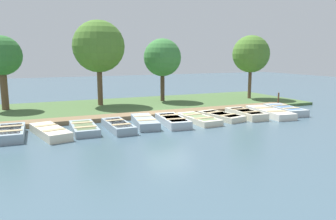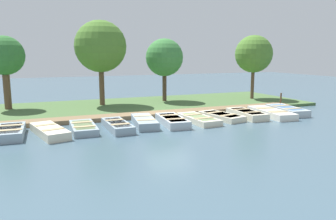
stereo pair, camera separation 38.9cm
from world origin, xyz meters
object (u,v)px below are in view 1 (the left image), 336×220
park_tree_left (99,47)px  rowboat_5 (173,121)px  rowboat_4 (145,122)px  rowboat_10 (285,110)px  rowboat_8 (246,114)px  park_tree_right (251,54)px  rowboat_9 (270,112)px  park_tree_far_left (1,57)px  rowboat_7 (221,116)px  mooring_post_far (278,99)px  rowboat_0 (10,133)px  rowboat_1 (50,132)px  rowboat_3 (118,126)px  rowboat_6 (198,119)px  rowboat_2 (84,128)px

park_tree_left → rowboat_5: bearing=17.9°
rowboat_4 → rowboat_10: size_ratio=0.96×
rowboat_8 → park_tree_right: (-5.75, 4.62, 3.48)m
rowboat_4 → rowboat_9: 7.94m
park_tree_far_left → park_tree_left: park_tree_left is taller
rowboat_5 → rowboat_8: same height
rowboat_7 → rowboat_10: size_ratio=0.93×
rowboat_10 → park_tree_right: bearing=172.9°
park_tree_far_left → park_tree_right: park_tree_right is taller
rowboat_10 → rowboat_7: bearing=-82.5°
mooring_post_far → rowboat_9: bearing=-49.2°
rowboat_0 → rowboat_1: rowboat_0 is taller
rowboat_3 → rowboat_6: size_ratio=0.94×
park_tree_left → park_tree_right: 11.81m
rowboat_8 → rowboat_10: (-0.10, 3.08, 0.01)m
rowboat_1 → rowboat_3: size_ratio=1.12×
park_tree_left → rowboat_6: bearing=29.0°
rowboat_4 → park_tree_left: 7.90m
rowboat_10 → rowboat_1: bearing=-80.8°
rowboat_5 → rowboat_2: bearing=-87.3°
rowboat_2 → rowboat_7: 7.77m
rowboat_7 → mooring_post_far: bearing=97.4°
rowboat_9 → rowboat_1: bearing=-83.4°
rowboat_10 → park_tree_left: bearing=-115.7°
rowboat_10 → park_tree_left: park_tree_left is taller
rowboat_4 → rowboat_1: bearing=-77.7°
rowboat_3 → rowboat_6: bearing=90.0°
rowboat_1 → rowboat_2: (-0.22, 1.55, -0.02)m
rowboat_5 → rowboat_4: bearing=-96.7°
rowboat_10 → park_tree_right: (-5.65, 1.54, 3.47)m
rowboat_3 → mooring_post_far: (-2.54, 12.33, 0.32)m
rowboat_10 → mooring_post_far: (-2.25, 1.47, 0.29)m
park_tree_left → rowboat_4: bearing=7.2°
rowboat_1 → rowboat_8: rowboat_8 is taller
rowboat_8 → rowboat_6: bearing=-86.6°
rowboat_5 → rowboat_9: bearing=95.8°
rowboat_5 → park_tree_left: bearing=-156.4°
rowboat_1 → park_tree_left: park_tree_left is taller
park_tree_left → park_tree_right: size_ratio=1.16×
rowboat_7 → rowboat_1: bearing=-100.3°
rowboat_7 → rowboat_0: bearing=-102.5°
rowboat_4 → mooring_post_far: 11.04m
rowboat_2 → park_tree_left: bearing=163.0°
rowboat_3 → rowboat_5: (-0.03, 2.95, 0.02)m
rowboat_3 → rowboat_5: bearing=89.2°
rowboat_8 → park_tree_far_left: bearing=-117.7°
rowboat_7 → rowboat_8: size_ratio=1.03×
rowboat_1 → rowboat_3: rowboat_1 is taller
rowboat_5 → park_tree_left: (-7.09, -2.30, 3.98)m
rowboat_5 → rowboat_3: bearing=-83.7°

